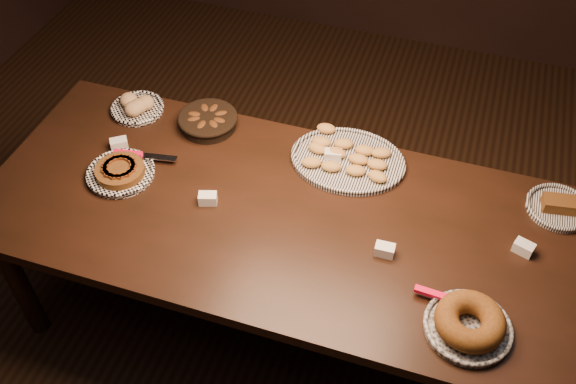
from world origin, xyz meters
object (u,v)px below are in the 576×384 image
(buffet_table, at_px, (288,227))
(apple_tart_plate, at_px, (121,171))
(madeleine_platter, at_px, (347,158))
(bundt_cake_plate, at_px, (469,323))

(buffet_table, xyz_separation_m, apple_tart_plate, (-0.71, -0.01, 0.09))
(madeleine_platter, relative_size, bundt_cake_plate, 1.39)
(apple_tart_plate, xyz_separation_m, bundt_cake_plate, (1.42, -0.29, 0.02))
(madeleine_platter, distance_m, bundt_cake_plate, 0.86)
(apple_tart_plate, distance_m, madeleine_platter, 0.92)
(apple_tart_plate, relative_size, bundt_cake_plate, 0.96)
(madeleine_platter, height_order, bundt_cake_plate, bundt_cake_plate)
(buffet_table, relative_size, apple_tart_plate, 7.34)
(apple_tart_plate, bearing_deg, bundt_cake_plate, -10.61)
(madeleine_platter, bearing_deg, bundt_cake_plate, -71.65)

